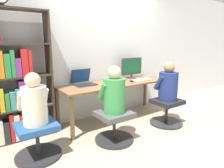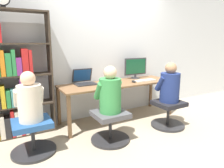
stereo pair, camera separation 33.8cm
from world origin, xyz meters
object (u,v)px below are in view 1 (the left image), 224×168
object	(u,v)px
office_chair_side	(38,140)
person_near_shelf	(34,102)
keyboard	(142,80)
office_chair_right	(114,126)
laptop	(84,82)
desktop_monitor	(132,68)
person_at_monitor	(168,84)
bookshelf	(10,85)
person_at_laptop	(114,93)
office_chair_left	(167,111)

from	to	relation	value
office_chair_side	person_near_shelf	xyz separation A→B (m)	(0.00, 0.00, 0.49)
keyboard	office_chair_right	distance (m)	1.30
laptop	desktop_monitor	bearing A→B (deg)	0.92
person_at_monitor	bookshelf	world-z (taller)	bookshelf
person_at_laptop	office_chair_side	size ratio (longest dim) A/B	1.17
person_at_laptop	office_chair_side	bearing A→B (deg)	168.75
office_chair_left	office_chair_side	xyz separation A→B (m)	(-2.17, 0.24, 0.00)
keyboard	person_at_monitor	xyz separation A→B (m)	(0.06, -0.58, 0.01)
laptop	person_at_laptop	world-z (taller)	person_at_laptop
person_at_monitor	laptop	bearing A→B (deg)	143.22
bookshelf	desktop_monitor	bearing A→B (deg)	0.27
desktop_monitor	bookshelf	bearing A→B (deg)	-179.73
person_at_monitor	person_at_laptop	distance (m)	1.13
person_at_monitor	office_chair_right	bearing A→B (deg)	178.61
keyboard	person_near_shelf	xyz separation A→B (m)	(-2.11, -0.33, 0.00)
person_at_monitor	bookshelf	distance (m)	2.49
desktop_monitor	keyboard	bearing A→B (deg)	-90.66
bookshelf	office_chair_right	bearing A→B (deg)	-35.67
office_chair_right	person_at_laptop	bearing A→B (deg)	90.00
person_at_laptop	person_near_shelf	bearing A→B (deg)	168.50
laptop	keyboard	world-z (taller)	laptop
bookshelf	office_chair_left	bearing A→B (deg)	-20.96
office_chair_left	office_chair_right	world-z (taller)	same
office_chair_left	office_chair_side	size ratio (longest dim) A/B	1.00
desktop_monitor	office_chair_left	distance (m)	1.14
person_at_monitor	keyboard	bearing A→B (deg)	95.94
keyboard	bookshelf	distance (m)	2.29
keyboard	person_at_laptop	world-z (taller)	person_at_laptop
desktop_monitor	laptop	distance (m)	1.13
office_chair_left	keyboard	bearing A→B (deg)	95.89
desktop_monitor	person_near_shelf	distance (m)	2.22
desktop_monitor	person_at_laptop	world-z (taller)	desktop_monitor
office_chair_right	person_at_laptop	size ratio (longest dim) A/B	0.86
keyboard	office_chair_left	bearing A→B (deg)	-84.11
keyboard	bookshelf	xyz separation A→B (m)	(-2.26, 0.31, 0.12)
office_chair_left	person_near_shelf	bearing A→B (deg)	173.45
laptop	office_chair_left	bearing A→B (deg)	-36.93
office_chair_right	office_chair_side	world-z (taller)	same
office_chair_left	person_near_shelf	distance (m)	2.24
desktop_monitor	office_chair_right	world-z (taller)	desktop_monitor
office_chair_side	office_chair_right	bearing A→B (deg)	-11.52
bookshelf	person_at_monitor	bearing A→B (deg)	-20.85
laptop	person_at_monitor	size ratio (longest dim) A/B	0.55
person_at_monitor	person_at_laptop	xyz separation A→B (m)	(-1.13, 0.03, 0.00)
person_at_laptop	office_chair_left	bearing A→B (deg)	-1.89
desktop_monitor	bookshelf	size ratio (longest dim) A/B	0.28
desktop_monitor	person_at_laptop	size ratio (longest dim) A/B	0.78
keyboard	office_chair_right	size ratio (longest dim) A/B	0.71
office_chair_right	bookshelf	distance (m)	1.59
person_at_monitor	office_chair_side	xyz separation A→B (m)	(-2.17, 0.24, -0.50)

